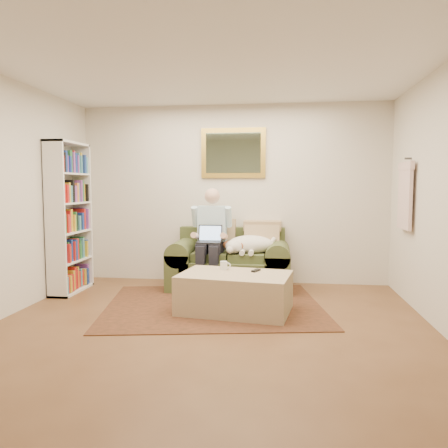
% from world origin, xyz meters
% --- Properties ---
extents(room_shell, '(4.51, 5.00, 2.61)m').
position_xyz_m(room_shell, '(0.00, 0.35, 1.30)').
color(room_shell, brown).
rests_on(room_shell, ground).
extents(rug, '(2.82, 2.41, 0.01)m').
position_xyz_m(rug, '(-0.07, 1.13, 0.01)').
color(rug, '#302213').
rests_on(rug, room_shell).
extents(sofa, '(1.65, 0.84, 0.99)m').
position_xyz_m(sofa, '(0.01, 2.05, 0.28)').
color(sofa, '#3A4424').
rests_on(sofa, room_shell).
extents(seated_man, '(0.54, 0.78, 1.39)m').
position_xyz_m(seated_man, '(-0.24, 1.90, 0.69)').
color(seated_man, '#8CC5D8').
rests_on(seated_man, sofa).
extents(laptop, '(0.32, 0.25, 0.23)m').
position_xyz_m(laptop, '(-0.24, 1.83, 0.73)').
color(laptop, black).
rests_on(laptop, seated_man).
extents(sleeping_dog, '(0.68, 0.43, 0.25)m').
position_xyz_m(sleeping_dog, '(0.31, 1.96, 0.63)').
color(sleeping_dog, white).
rests_on(sleeping_dog, sofa).
extents(ottoman, '(1.31, 0.94, 0.44)m').
position_xyz_m(ottoman, '(0.20, 0.91, 0.22)').
color(ottoman, '#CFAE8A').
rests_on(ottoman, room_shell).
extents(coffee_mug, '(0.08, 0.08, 0.10)m').
position_xyz_m(coffee_mug, '(0.05, 1.12, 0.49)').
color(coffee_mug, white).
rests_on(coffee_mug, ottoman).
extents(tv_remote, '(0.11, 0.16, 0.02)m').
position_xyz_m(tv_remote, '(0.43, 1.06, 0.45)').
color(tv_remote, black).
rests_on(tv_remote, ottoman).
extents(bookshelf, '(0.28, 0.80, 2.00)m').
position_xyz_m(bookshelf, '(-2.10, 1.60, 1.00)').
color(bookshelf, white).
rests_on(bookshelf, room_shell).
extents(wall_mirror, '(0.94, 0.04, 0.72)m').
position_xyz_m(wall_mirror, '(0.01, 2.47, 1.90)').
color(wall_mirror, gold).
rests_on(wall_mirror, room_shell).
extents(hanging_shirt, '(0.06, 0.52, 0.90)m').
position_xyz_m(hanging_shirt, '(2.19, 1.60, 1.35)').
color(hanging_shirt, beige).
rests_on(hanging_shirt, room_shell).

